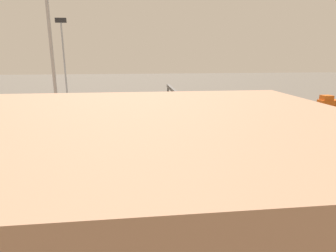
{
  "coord_description": "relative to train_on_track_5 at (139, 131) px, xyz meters",
  "views": [
    {
      "loc": [
        2.5,
        60.97,
        17.07
      ],
      "look_at": [
        -4.09,
        4.0,
        2.5
      ],
      "focal_mm": 30.23,
      "sensor_mm": 36.0,
      "label": 1
    }
  ],
  "objects": [
    {
      "name": "ground_plane",
      "position": [
        -2.02,
        -7.5,
        -2.62
      ],
      "size": [
        400.0,
        400.0,
        0.0
      ],
      "primitive_type": "plane",
      "color": "#60594F"
    },
    {
      "name": "light_mast_2",
      "position": [
        19.41,
        -27.79,
        14.24
      ],
      "size": [
        2.8,
        0.7,
        26.33
      ],
      "color": "#9EA0A5",
      "rests_on": "ground_plane"
    },
    {
      "name": "track_bed_5",
      "position": [
        -2.02,
        0.0,
        -2.56
      ],
      "size": [
        140.0,
        2.8,
        0.12
      ],
      "primitive_type": "cube",
      "color": "#3D3833",
      "rests_on": "ground_plane"
    },
    {
      "name": "light_mast_1",
      "position": [
        11.43,
        13.01,
        15.99
      ],
      "size": [
        2.8,
        0.7,
        29.55
      ],
      "color": "#9EA0A5",
      "rests_on": "ground_plane"
    },
    {
      "name": "train_on_track_0",
      "position": [
        -59.43,
        -25.0,
        -0.46
      ],
      "size": [
        10.0,
        3.0,
        5.0
      ],
      "color": "#D85914",
      "rests_on": "ground_plane"
    },
    {
      "name": "train_on_track_5",
      "position": [
        0.0,
        0.0,
        0.0
      ],
      "size": [
        119.8,
        3.0,
        5.0
      ],
      "color": "#A8AAB2",
      "rests_on": "ground_plane"
    },
    {
      "name": "track_bed_6",
      "position": [
        -2.02,
        5.0,
        -2.56
      ],
      "size": [
        140.0,
        2.8,
        0.12
      ],
      "primitive_type": "cube",
      "color": "#3D3833",
      "rests_on": "ground_plane"
    },
    {
      "name": "train_on_track_2",
      "position": [
        -1.37,
        -15.0,
        0.0
      ],
      "size": [
        47.2,
        3.0,
        5.0
      ],
      "color": "#A8AAB2",
      "rests_on": "ground_plane"
    },
    {
      "name": "track_bed_7",
      "position": [
        -2.02,
        10.0,
        -2.56
      ],
      "size": [
        140.0,
        2.8,
        0.12
      ],
      "primitive_type": "cube",
      "color": "#4C443D",
      "rests_on": "ground_plane"
    },
    {
      "name": "track_bed_2",
      "position": [
        -2.02,
        -15.0,
        -2.56
      ],
      "size": [
        140.0,
        2.8,
        0.12
      ],
      "primitive_type": "cube",
      "color": "#4C443D",
      "rests_on": "ground_plane"
    },
    {
      "name": "track_bed_1",
      "position": [
        -2.02,
        -20.0,
        -2.56
      ],
      "size": [
        140.0,
        2.8,
        0.12
      ],
      "primitive_type": "cube",
      "color": "#3D3833",
      "rests_on": "ground_plane"
    },
    {
      "name": "track_bed_0",
      "position": [
        -2.02,
        -25.0,
        -2.56
      ],
      "size": [
        140.0,
        2.8,
        0.12
      ],
      "primitive_type": "cube",
      "color": "#4C443D",
      "rests_on": "ground_plane"
    },
    {
      "name": "track_bed_3",
      "position": [
        -2.02,
        -10.0,
        -2.56
      ],
      "size": [
        140.0,
        2.8,
        0.12
      ],
      "primitive_type": "cube",
      "color": "#4C443D",
      "rests_on": "ground_plane"
    },
    {
      "name": "train_on_track_6",
      "position": [
        9.82,
        5.0,
        -0.62
      ],
      "size": [
        95.6,
        3.06,
        3.8
      ],
      "color": "silver",
      "rests_on": "ground_plane"
    },
    {
      "name": "signal_gantry",
      "position": [
        -8.85,
        -7.5,
        5.11
      ],
      "size": [
        0.7,
        40.0,
        8.8
      ],
      "color": "#4C4742",
      "rests_on": "ground_plane"
    },
    {
      "name": "track_bed_4",
      "position": [
        -2.02,
        -5.0,
        -2.56
      ],
      "size": [
        140.0,
        2.8,
        0.12
      ],
      "primitive_type": "cube",
      "color": "#3D3833",
      "rests_on": "ground_plane"
    }
  ]
}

